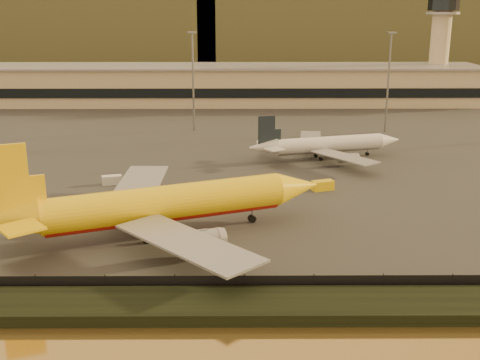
# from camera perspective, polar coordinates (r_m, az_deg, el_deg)

# --- Properties ---
(ground) EXTENTS (900.00, 900.00, 0.00)m
(ground) POSITION_cam_1_polar(r_m,az_deg,el_deg) (82.65, -1.11, -6.69)
(ground) COLOR black
(ground) RESTS_ON ground
(embankment) EXTENTS (320.00, 7.00, 1.40)m
(embankment) POSITION_cam_1_polar(r_m,az_deg,el_deg) (67.01, -1.29, -11.84)
(embankment) COLOR black
(embankment) RESTS_ON ground
(tarmac) EXTENTS (320.00, 220.00, 0.20)m
(tarmac) POSITION_cam_1_polar(r_m,az_deg,el_deg) (174.06, -0.73, 5.69)
(tarmac) COLOR #2D2D2D
(tarmac) RESTS_ON ground
(perimeter_fence) EXTENTS (300.00, 0.05, 2.20)m
(perimeter_fence) POSITION_cam_1_polar(r_m,az_deg,el_deg) (70.29, -1.25, -9.87)
(perimeter_fence) COLOR black
(perimeter_fence) RESTS_ON tarmac
(terminal_building) EXTENTS (202.00, 25.00, 12.60)m
(terminal_building) POSITION_cam_1_polar(r_m,az_deg,el_deg) (203.87, -4.82, 8.96)
(terminal_building) COLOR tan
(terminal_building) RESTS_ON tarmac
(control_tower) EXTENTS (11.20, 11.20, 35.50)m
(control_tower) POSITION_cam_1_polar(r_m,az_deg,el_deg) (218.46, 18.48, 12.75)
(control_tower) COLOR tan
(control_tower) RESTS_ON tarmac
(apron_light_masts) EXTENTS (152.20, 12.20, 25.40)m
(apron_light_masts) POSITION_cam_1_polar(r_m,az_deg,el_deg) (152.59, 4.93, 10.04)
(apron_light_masts) COLOR slate
(apron_light_masts) RESTS_ON tarmac
(distant_hills) EXTENTS (470.00, 160.00, 70.00)m
(distant_hills) POSITION_cam_1_polar(r_m,az_deg,el_deg) (416.61, -3.52, 16.21)
(distant_hills) COLOR olive
(distant_hills) RESTS_ON ground
(dhl_cargo_jet) EXTENTS (48.79, 46.22, 15.12)m
(dhl_cargo_jet) POSITION_cam_1_polar(r_m,az_deg,el_deg) (86.67, -7.57, -2.38)
(dhl_cargo_jet) COLOR yellow
(dhl_cargo_jet) RESTS_ON tarmac
(white_narrowbody_jet) EXTENTS (34.21, 32.70, 9.96)m
(white_narrowbody_jet) POSITION_cam_1_polar(r_m,az_deg,el_deg) (130.84, 8.22, 3.31)
(white_narrowbody_jet) COLOR silver
(white_narrowbody_jet) RESTS_ON tarmac
(gse_vehicle_yellow) EXTENTS (4.20, 2.89, 1.73)m
(gse_vehicle_yellow) POSITION_cam_1_polar(r_m,az_deg,el_deg) (108.80, 7.85, -0.51)
(gse_vehicle_yellow) COLOR yellow
(gse_vehicle_yellow) RESTS_ON tarmac
(gse_vehicle_white) EXTENTS (3.89, 2.48, 1.62)m
(gse_vehicle_white) POSITION_cam_1_polar(r_m,az_deg,el_deg) (113.84, -12.06, 0.01)
(gse_vehicle_white) COLOR silver
(gse_vehicle_white) RESTS_ON tarmac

